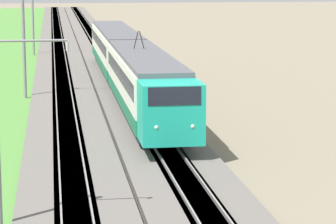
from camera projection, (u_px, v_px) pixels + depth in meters
ballast_main at (61, 70)px, 69.77m from camera, size 240.00×4.40×0.30m
ballast_adjacent at (113, 69)px, 70.42m from camera, size 240.00×4.40×0.30m
track_main at (61, 69)px, 69.77m from camera, size 240.00×1.57×0.45m
track_adjacent at (113, 69)px, 70.42m from camera, size 240.00×1.57×0.45m
passenger_train at (128, 62)px, 55.79m from camera, size 42.24×2.96×5.09m
catenary_mast_mid at (25, 41)px, 53.72m from camera, size 0.22×2.56×7.76m
catenary_mast_far at (34, 19)px, 81.32m from camera, size 0.22×2.56×7.44m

